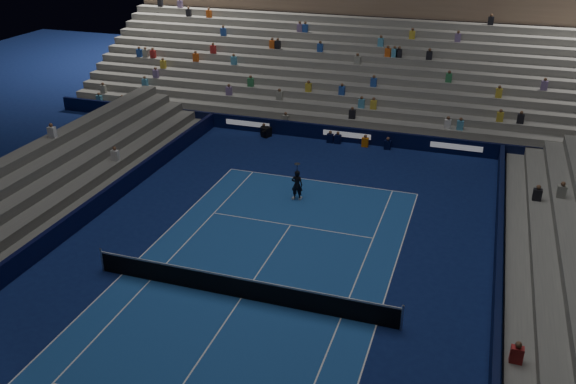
{
  "coord_description": "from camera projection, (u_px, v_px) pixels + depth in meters",
  "views": [
    {
      "loc": [
        8.09,
        -18.59,
        14.42
      ],
      "look_at": [
        0.0,
        6.0,
        2.0
      ],
      "focal_mm": 37.97,
      "sensor_mm": 36.0,
      "label": 1
    }
  ],
  "objects": [
    {
      "name": "ground",
      "position": [
        241.0,
        298.0,
        24.44
      ],
      "size": [
        90.0,
        90.0,
        0.0
      ],
      "primitive_type": "plane",
      "color": "#0D194F",
      "rests_on": "ground"
    },
    {
      "name": "sponsor_barrier_far",
      "position": [
        347.0,
        135.0,
        40.06
      ],
      "size": [
        44.0,
        0.25,
        1.0
      ],
      "primitive_type": "cube",
      "color": "black",
      "rests_on": "ground"
    },
    {
      "name": "tennis_net",
      "position": [
        241.0,
        288.0,
        24.22
      ],
      "size": [
        12.9,
        0.1,
        1.1
      ],
      "color": "#B2B2B7",
      "rests_on": "ground"
    },
    {
      "name": "broadcast_camera",
      "position": [
        266.0,
        132.0,
        41.0
      ],
      "size": [
        0.68,
        1.03,
        0.65
      ],
      "color": "black",
      "rests_on": "ground"
    },
    {
      "name": "tennis_player",
      "position": [
        297.0,
        185.0,
        32.19
      ],
      "size": [
        0.64,
        0.45,
        1.66
      ],
      "primitive_type": "imported",
      "rotation": [
        0.0,
        0.0,
        3.22
      ],
      "color": "black",
      "rests_on": "ground"
    },
    {
      "name": "sponsor_barrier_east",
      "position": [
        496.0,
        337.0,
        21.48
      ],
      "size": [
        0.25,
        37.0,
        1.0
      ],
      "primitive_type": "cube",
      "color": "#080F33",
      "rests_on": "ground"
    },
    {
      "name": "sponsor_barrier_west",
      "position": [
        38.0,
        248.0,
        26.95
      ],
      "size": [
        0.25,
        37.0,
        1.0
      ],
      "primitive_type": "cube",
      "color": "black",
      "rests_on": "ground"
    },
    {
      "name": "grandstand_main",
      "position": [
        377.0,
        59.0,
        46.87
      ],
      "size": [
        44.0,
        15.2,
        11.2
      ],
      "color": "gray",
      "rests_on": "ground"
    },
    {
      "name": "court_surface",
      "position": [
        241.0,
        298.0,
        24.43
      ],
      "size": [
        10.97,
        23.77,
        0.01
      ],
      "primitive_type": "cube",
      "color": "#1B4A96",
      "rests_on": "ground"
    }
  ]
}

